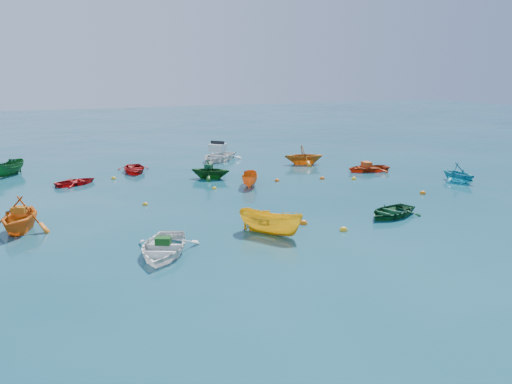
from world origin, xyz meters
name	(u,v)px	position (x,y,z in m)	size (l,w,h in m)	color
ground	(298,223)	(0.00, 0.00, 0.00)	(160.00, 160.00, 0.00)	#0A3E4C
dinghy_white_near	(163,254)	(-6.72, -1.50, 0.00)	(2.55, 3.57, 0.74)	white
dinghy_orange_w	(21,231)	(-11.94, 3.80, 0.00)	(2.74, 3.18, 1.67)	orange
sampan_yellow_mid	(270,234)	(-1.83, -0.92, 0.00)	(1.17, 3.10, 1.20)	yellow
dinghy_green_e	(391,216)	(4.83, -0.69, 0.00)	(2.17, 3.03, 0.63)	#0F4421
dinghy_cyan_se	(457,181)	(13.83, 4.10, 0.00)	(2.16, 2.51, 1.32)	#1C9AB1
dinghy_red_nw	(76,184)	(-9.03, 12.85, 0.00)	(1.84, 2.57, 0.53)	#B70F10
sampan_orange_n	(250,186)	(0.94, 8.18, 0.00)	(0.96, 2.54, 0.98)	orange
dinghy_green_n	(210,179)	(-0.67, 11.20, 0.00)	(2.23, 2.59, 1.36)	#104713
dinghy_red_ne	(367,171)	(10.49, 9.27, 0.00)	(2.20, 3.07, 0.64)	#B8350F
dinghy_red_far	(134,172)	(-4.98, 15.41, 0.00)	(2.23, 3.11, 0.65)	#A50E0D
dinghy_orange_far	(304,164)	(7.55, 13.41, 0.00)	(2.54, 2.95, 1.55)	#C76912
sampan_green_far	(8,176)	(-13.16, 17.39, 0.00)	(1.16, 3.09, 1.19)	#145722
motorboat_white	(218,160)	(2.01, 17.57, 0.00)	(3.02, 4.22, 1.48)	silver
tarp_green_a	(163,241)	(-6.68, -1.41, 0.51)	(0.58, 0.44, 0.28)	#114716
tarp_orange_a	(19,210)	(-11.93, 3.85, 0.98)	(0.59, 0.45, 0.29)	#B66112
tarp_green_b	(209,166)	(-0.75, 11.26, 0.83)	(0.60, 0.45, 0.29)	#114625
tarp_orange_b	(367,164)	(10.39, 9.28, 0.49)	(0.72, 0.55, 0.35)	#D94916
buoy_ye_a	(343,231)	(1.39, -1.78, 0.00)	(0.37, 0.37, 0.37)	yellow
buoy_or_b	(423,194)	(9.43, 2.30, 0.00)	(0.36, 0.36, 0.36)	orange
buoy_ye_b	(145,205)	(-5.96, 6.12, 0.00)	(0.30, 0.30, 0.30)	gold
buoy_or_c	(303,224)	(0.22, -0.18, 0.00)	(0.38, 0.38, 0.38)	orange
buoy_ye_c	(214,189)	(-1.38, 8.21, 0.00)	(0.29, 0.29, 0.29)	yellow
buoy_or_d	(277,181)	(3.06, 8.72, 0.00)	(0.33, 0.33, 0.33)	#EA5F0C
buoy_ye_d	(114,179)	(-6.64, 13.57, 0.00)	(0.33, 0.33, 0.33)	gold
buoy_or_e	(322,179)	(6.10, 8.15, 0.00)	(0.34, 0.34, 0.34)	#F45E0D
buoy_ye_e	(354,179)	(7.98, 7.23, 0.00)	(0.34, 0.34, 0.34)	yellow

